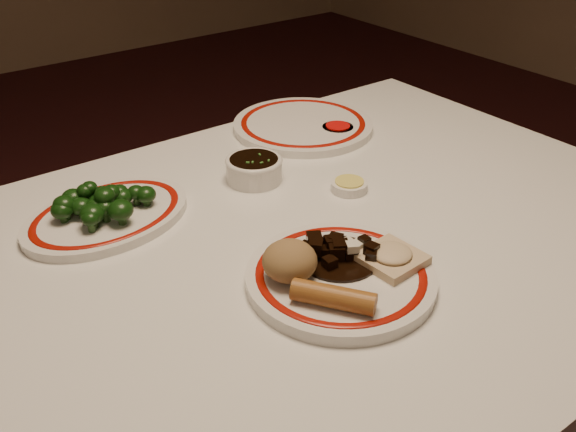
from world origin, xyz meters
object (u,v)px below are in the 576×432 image
at_px(main_plate, 341,277).
at_px(broccoli_plate, 107,216).
at_px(fried_wonton, 391,257).
at_px(soy_bowl, 254,170).
at_px(spring_roll, 333,297).
at_px(stirfry_heap, 338,252).
at_px(dining_table, 319,279).
at_px(broccoli_pile, 100,202).
at_px(rice_mound, 290,261).

bearing_deg(main_plate, broccoli_plate, 118.51).
bearing_deg(fried_wonton, broccoli_plate, 125.02).
distance_m(broccoli_plate, soy_bowl, 0.27).
distance_m(spring_roll, stirfry_heap, 0.11).
relative_size(dining_table, soy_bowl, 12.12).
distance_m(main_plate, stirfry_heap, 0.04).
bearing_deg(fried_wonton, soy_bowl, 89.13).
bearing_deg(stirfry_heap, broccoli_plate, 123.12).
xyz_separation_m(broccoli_plate, broccoli_pile, (-0.01, -0.00, 0.03)).
relative_size(dining_table, fried_wonton, 14.06).
distance_m(rice_mound, soy_bowl, 0.32).
relative_size(rice_mound, fried_wonton, 0.87).
relative_size(dining_table, spring_roll, 11.19).
height_order(rice_mound, soy_bowl, rice_mound).
height_order(rice_mound, broccoli_pile, rice_mound).
relative_size(broccoli_pile, soy_bowl, 1.61).
distance_m(main_plate, soy_bowl, 0.33).
bearing_deg(dining_table, main_plate, -117.43).
xyz_separation_m(stirfry_heap, broccoli_plate, (-0.21, 0.32, -0.02)).
bearing_deg(main_plate, broccoli_pile, 120.04).
height_order(stirfry_heap, soy_bowl, stirfry_heap).
relative_size(dining_table, main_plate, 4.30).
height_order(main_plate, fried_wonton, fried_wonton).
bearing_deg(broccoli_plate, main_plate, -61.49).
height_order(main_plate, broccoli_plate, main_plate).
bearing_deg(spring_roll, soy_bowl, 35.35).
relative_size(main_plate, stirfry_heap, 2.47).
distance_m(rice_mound, spring_roll, 0.08).
bearing_deg(rice_mound, main_plate, -28.17).
bearing_deg(rice_mound, stirfry_heap, -2.72).
bearing_deg(main_plate, soy_bowl, 76.64).
bearing_deg(broccoli_plate, soy_bowl, -5.46).
bearing_deg(rice_mound, fried_wonton, -23.08).
xyz_separation_m(main_plate, rice_mound, (-0.06, 0.03, 0.03)).
bearing_deg(spring_roll, fried_wonton, -24.00).
bearing_deg(stirfry_heap, dining_table, 64.35).
height_order(rice_mound, broccoli_plate, rice_mound).
height_order(spring_roll, stirfry_heap, stirfry_heap).
height_order(spring_roll, broccoli_pile, broccoli_pile).
height_order(main_plate, soy_bowl, soy_bowl).
relative_size(main_plate, broccoli_plate, 0.92).
bearing_deg(spring_roll, rice_mound, 59.87).
bearing_deg(spring_roll, dining_table, 20.06).
xyz_separation_m(rice_mound, stirfry_heap, (0.08, -0.00, -0.02)).
height_order(broccoli_pile, soy_bowl, broccoli_pile).
relative_size(dining_table, broccoli_pile, 7.52).
height_order(fried_wonton, stirfry_heap, stirfry_heap).
height_order(stirfry_heap, broccoli_pile, broccoli_pile).
distance_m(fried_wonton, broccoli_plate, 0.45).
relative_size(rice_mound, broccoli_pile, 0.46).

